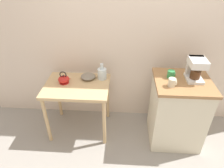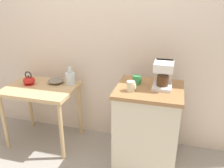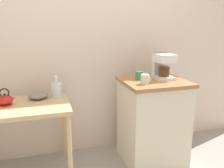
{
  "view_description": "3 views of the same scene",
  "coord_description": "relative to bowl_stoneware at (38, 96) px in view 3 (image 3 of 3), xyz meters",
  "views": [
    {
      "loc": [
        -0.12,
        -2.02,
        2.11
      ],
      "look_at": [
        -0.24,
        -0.04,
        0.83
      ],
      "focal_mm": 32.19,
      "sensor_mm": 36.0,
      "label": 1
    },
    {
      "loc": [
        0.78,
        -2.17,
        1.79
      ],
      "look_at": [
        0.19,
        0.0,
        0.89
      ],
      "focal_mm": 37.93,
      "sensor_mm": 36.0,
      "label": 2
    },
    {
      "loc": [
        -0.52,
        -2.18,
        1.46
      ],
      "look_at": [
        0.12,
        -0.06,
        0.9
      ],
      "focal_mm": 38.29,
      "sensor_mm": 36.0,
      "label": 3
    }
  ],
  "objects": [
    {
      "name": "glass_carafe_vase",
      "position": [
        0.18,
        0.02,
        0.04
      ],
      "size": [
        0.12,
        0.12,
        0.22
      ],
      "color": "silver",
      "rests_on": "wooden_table"
    },
    {
      "name": "mug_small_cream",
      "position": [
        0.99,
        -0.37,
        0.18
      ],
      "size": [
        0.09,
        0.08,
        0.1
      ],
      "color": "beige",
      "rests_on": "kitchen_counter"
    },
    {
      "name": "mug_tall_green",
      "position": [
        1.01,
        -0.19,
        0.18
      ],
      "size": [
        0.09,
        0.08,
        0.09
      ],
      "color": "#338C4C",
      "rests_on": "kitchen_counter"
    },
    {
      "name": "wooden_table",
      "position": [
        -0.12,
        -0.16,
        -0.13
      ],
      "size": [
        0.81,
        0.6,
        0.74
      ],
      "color": "tan",
      "rests_on": "ground_plane"
    },
    {
      "name": "back_wall",
      "position": [
        0.67,
        0.25,
        0.63
      ],
      "size": [
        4.4,
        0.1,
        2.8
      ],
      "primitive_type": "cube",
      "color": "beige",
      "rests_on": "ground_plane"
    },
    {
      "name": "ground_plane",
      "position": [
        0.57,
        -0.21,
        -0.77
      ],
      "size": [
        8.0,
        8.0,
        0.0
      ],
      "primitive_type": "plane",
      "color": "gray"
    },
    {
      "name": "teakettle",
      "position": [
        -0.29,
        -0.12,
        0.02
      ],
      "size": [
        0.17,
        0.14,
        0.16
      ],
      "color": "red",
      "rests_on": "wooden_table"
    },
    {
      "name": "bowl_stoneware",
      "position": [
        0.0,
        0.0,
        0.0
      ],
      "size": [
        0.19,
        0.19,
        0.06
      ],
      "color": "gray",
      "rests_on": "wooden_table"
    },
    {
      "name": "kitchen_counter",
      "position": [
        1.15,
        -0.25,
        -0.31
      ],
      "size": [
        0.65,
        0.59,
        0.91
      ],
      "color": "beige",
      "rests_on": "ground_plane"
    },
    {
      "name": "coffee_maker",
      "position": [
        1.26,
        -0.2,
        0.28
      ],
      "size": [
        0.18,
        0.22,
        0.26
      ],
      "color": "white",
      "rests_on": "kitchen_counter"
    }
  ]
}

